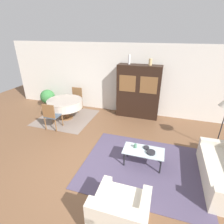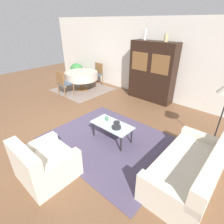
% 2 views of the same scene
% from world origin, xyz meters
% --- Properties ---
extents(ground_plane, '(14.00, 14.00, 0.00)m').
position_xyz_m(ground_plane, '(0.00, 0.00, 0.00)').
color(ground_plane, brown).
extents(wall_back, '(10.00, 0.06, 2.70)m').
position_xyz_m(wall_back, '(0.00, 3.63, 1.35)').
color(wall_back, silver).
rests_on(wall_back, ground_plane).
extents(area_rug, '(2.94, 2.36, 0.01)m').
position_xyz_m(area_rug, '(1.29, 0.50, 0.01)').
color(area_rug, '#4C425B').
rests_on(area_rug, ground_plane).
extents(dining_rug, '(2.01, 1.99, 0.01)m').
position_xyz_m(dining_rug, '(-1.95, 2.33, 0.01)').
color(dining_rug, gray).
rests_on(dining_rug, ground_plane).
extents(couch, '(0.92, 1.81, 0.83)m').
position_xyz_m(couch, '(3.13, 0.52, 0.30)').
color(couch, beige).
rests_on(couch, ground_plane).
extents(armchair, '(0.91, 0.89, 0.80)m').
position_xyz_m(armchair, '(1.12, -1.08, 0.30)').
color(armchair, beige).
rests_on(armchair, ground_plane).
extents(coffee_table, '(0.99, 0.50, 0.41)m').
position_xyz_m(coffee_table, '(1.26, 0.58, 0.38)').
color(coffee_table, black).
rests_on(coffee_table, area_rug).
extents(display_cabinet, '(1.59, 0.48, 1.99)m').
position_xyz_m(display_cabinet, '(0.63, 3.34, 1.00)').
color(display_cabinet, black).
rests_on(display_cabinet, ground_plane).
extents(dining_table, '(1.30, 1.30, 0.75)m').
position_xyz_m(dining_table, '(-1.92, 2.30, 0.61)').
color(dining_table, brown).
rests_on(dining_table, dining_rug).
extents(dining_chair_near, '(0.44, 0.44, 0.94)m').
position_xyz_m(dining_chair_near, '(-1.92, 1.43, 0.55)').
color(dining_chair_near, brown).
rests_on(dining_chair_near, dining_rug).
extents(dining_chair_far, '(0.44, 0.44, 0.94)m').
position_xyz_m(dining_chair_far, '(-1.92, 3.16, 0.55)').
color(dining_chair_far, brown).
rests_on(dining_chair_far, dining_rug).
extents(cup, '(0.08, 0.08, 0.10)m').
position_xyz_m(cup, '(1.05, 0.64, 0.47)').
color(cup, '#4C7A60').
rests_on(cup, coffee_table).
extents(bowl, '(0.21, 0.21, 0.05)m').
position_xyz_m(bowl, '(1.44, 0.53, 0.45)').
color(bowl, '#232328').
rests_on(bowl, coffee_table).
extents(bowl_small, '(0.15, 0.15, 0.04)m').
position_xyz_m(bowl_small, '(1.31, 0.69, 0.44)').
color(bowl_small, '#232328').
rests_on(bowl_small, coffee_table).
extents(vase_tall, '(0.08, 0.08, 0.34)m').
position_xyz_m(vase_tall, '(0.24, 3.34, 2.16)').
color(vase_tall, white).
rests_on(vase_tall, display_cabinet).
extents(vase_short, '(0.11, 0.11, 0.23)m').
position_xyz_m(vase_short, '(0.98, 3.34, 2.11)').
color(vase_short, tan).
rests_on(vase_short, display_cabinet).
extents(potted_plant, '(0.62, 0.62, 0.77)m').
position_xyz_m(potted_plant, '(-3.31, 3.12, 0.43)').
color(potted_plant, '#93664C').
rests_on(potted_plant, ground_plane).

